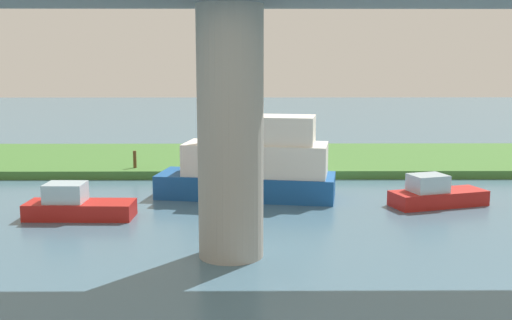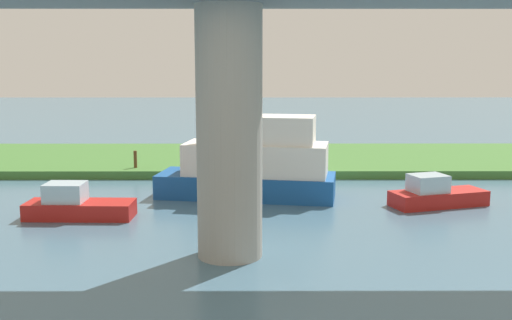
% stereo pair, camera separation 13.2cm
% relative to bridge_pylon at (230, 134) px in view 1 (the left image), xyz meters
% --- Properties ---
extents(ground_plane, '(160.00, 160.00, 0.00)m').
position_rel_bridge_pylon_xyz_m(ground_plane, '(-2.25, -14.01, -4.41)').
color(ground_plane, '#476B7F').
extents(grassy_bank, '(80.00, 12.00, 0.50)m').
position_rel_bridge_pylon_xyz_m(grassy_bank, '(-2.25, -20.01, -4.16)').
color(grassy_bank, '#427533').
rests_on(grassy_bank, ground).
extents(bridge_pylon, '(2.31, 2.31, 8.82)m').
position_rel_bridge_pylon_xyz_m(bridge_pylon, '(0.00, 0.00, 0.00)').
color(bridge_pylon, '#9E998E').
rests_on(bridge_pylon, ground).
extents(person_on_bank, '(0.42, 0.42, 1.39)m').
position_rel_bridge_pylon_xyz_m(person_on_bank, '(-4.85, -15.62, -3.21)').
color(person_on_bank, '#2D334C').
rests_on(person_on_bank, grassy_bank).
extents(mooring_post, '(0.20, 0.20, 1.04)m').
position_rel_bridge_pylon_xyz_m(mooring_post, '(6.34, -15.25, -3.39)').
color(mooring_post, brown).
rests_on(mooring_post, grassy_bank).
extents(motorboat_red, '(9.38, 4.46, 4.60)m').
position_rel_bridge_pylon_xyz_m(motorboat_red, '(-0.78, -9.44, -2.71)').
color(motorboat_red, '#195199').
rests_on(motorboat_red, ground).
extents(houseboat_blue, '(4.94, 2.96, 1.55)m').
position_rel_bridge_pylon_xyz_m(houseboat_blue, '(-9.63, -7.50, -3.86)').
color(houseboat_blue, red).
rests_on(houseboat_blue, ground).
extents(motorboat_white, '(4.77, 1.80, 1.58)m').
position_rel_bridge_pylon_xyz_m(motorboat_white, '(7.05, -5.33, -3.85)').
color(motorboat_white, red).
rests_on(motorboat_white, ground).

